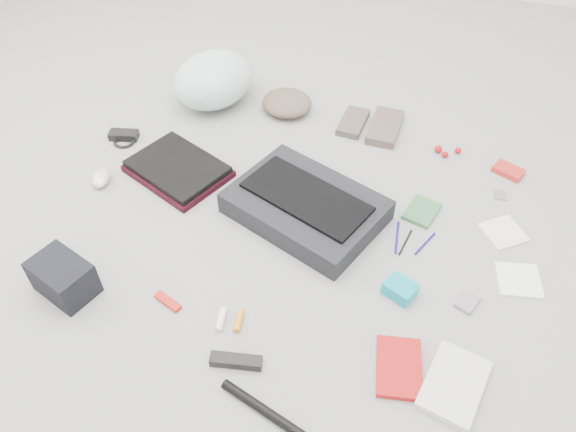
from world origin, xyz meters
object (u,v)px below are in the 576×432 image
(bike_helmet, at_px, (214,80))
(laptop, at_px, (177,166))
(messenger_bag, at_px, (306,207))
(camera_bag, at_px, (63,278))
(book_red, at_px, (399,368))
(accordion_wallet, at_px, (400,289))

(bike_helmet, bearing_deg, laptop, -60.60)
(laptop, height_order, bike_helmet, bike_helmet)
(messenger_bag, relative_size, camera_bag, 2.74)
(laptop, bearing_deg, messenger_bag, 15.92)
(camera_bag, relative_size, book_red, 0.99)
(book_red, bearing_deg, laptop, 138.57)
(book_red, bearing_deg, accordion_wallet, 88.92)
(accordion_wallet, bearing_deg, bike_helmet, 163.93)
(accordion_wallet, bearing_deg, book_red, -56.85)
(laptop, xyz_separation_m, bike_helmet, (-0.06, 0.47, 0.07))
(messenger_bag, height_order, laptop, messenger_bag)
(laptop, relative_size, camera_bag, 1.85)
(messenger_bag, distance_m, bike_helmet, 0.77)
(laptop, xyz_separation_m, book_red, (0.91, -0.53, -0.03))
(camera_bag, bearing_deg, bike_helmet, 106.71)
(messenger_bag, distance_m, book_red, 0.63)
(camera_bag, distance_m, book_red, 0.99)
(laptop, height_order, book_red, laptop)
(bike_helmet, height_order, camera_bag, bike_helmet)
(book_red, bearing_deg, camera_bag, 171.66)
(messenger_bag, bearing_deg, accordion_wallet, -11.59)
(bike_helmet, xyz_separation_m, camera_bag, (-0.02, -1.05, -0.05))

